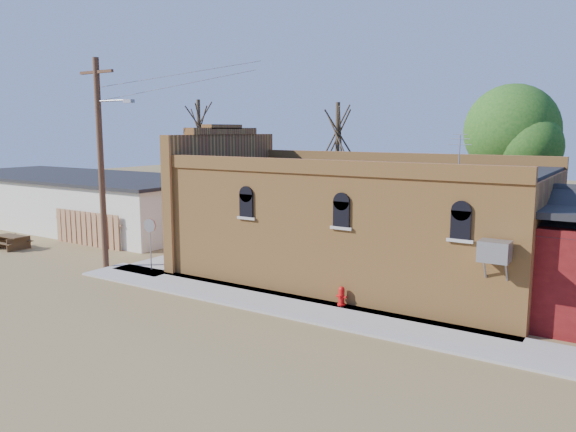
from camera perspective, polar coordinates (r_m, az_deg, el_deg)
The scene contains 14 objects.
ground at distance 19.67m, azimuth -5.27°, elevation -9.07°, with size 120.00×120.00×0.00m, color brown.
sidewalk_south at distance 19.53m, azimuth -0.11°, elevation -9.05°, with size 19.00×2.20×0.08m, color #9E9991.
sidewalk_west at distance 28.01m, azimuth -7.88°, elevation -3.63°, with size 2.60×10.00×0.08m, color #9E9991.
brick_bar at distance 22.82m, azimuth 6.47°, elevation -0.55°, with size 16.40×7.97×6.30m.
storage_building at distance 38.36m, azimuth -20.50°, elevation 1.60°, with size 20.40×8.40×3.17m.
wood_fence at distance 31.05m, azimuth -19.75°, elevation -1.23°, with size 5.20×0.10×1.80m, color #986144, non-canonical shape.
utility_pole at distance 25.38m, azimuth -18.42°, elevation 5.52°, with size 3.12×0.26×9.00m.
tree_bare_near at distance 31.32m, azimuth 5.06°, elevation 8.64°, with size 2.80×2.80×7.65m.
tree_bare_far at distance 38.46m, azimuth -9.05°, elevation 9.18°, with size 2.80×2.80×8.16m.
tree_leafy at distance 28.76m, azimuth 21.78°, elevation 7.99°, with size 4.40×4.40×8.15m.
fire_hydrant at distance 19.38m, azimuth 5.46°, elevation -8.10°, with size 0.37×0.34×0.66m.
stop_sign at distance 24.50m, azimuth -13.85°, elevation -1.43°, with size 0.60×0.17×2.22m.
trash_barrel at distance 26.85m, azimuth -7.11°, elevation -3.29°, with size 0.47×0.47×0.72m, color navy.
picnic_table at distance 31.85m, azimuth -26.27°, elevation -2.21°, with size 1.67×1.30×0.69m.
Camera 1 is at (11.60, -14.71, 6.01)m, focal length 35.00 mm.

